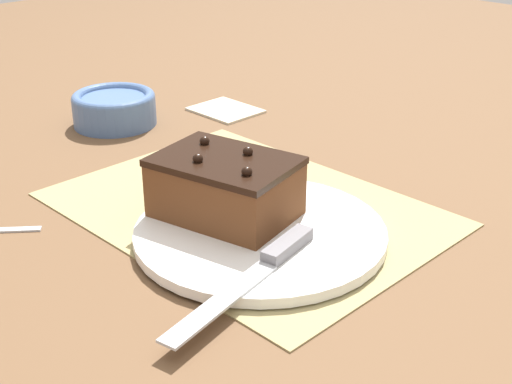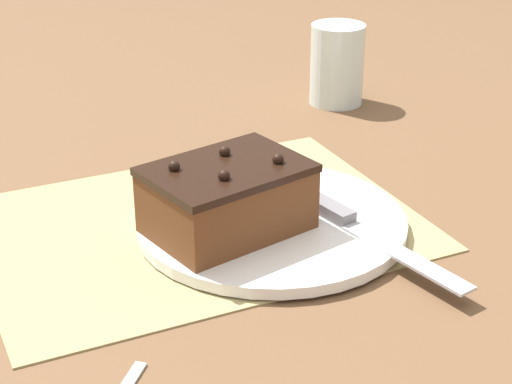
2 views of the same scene
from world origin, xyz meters
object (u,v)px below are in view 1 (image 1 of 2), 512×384
Objects in this scene: cake_plate at (260,233)px; serving_knife at (267,263)px; small_bowl at (114,107)px; chocolate_cake at (225,187)px.

serving_knife reaches higher than cake_plate.
small_bowl is at bearing 166.08° from cake_plate.
chocolate_cake reaches higher than serving_knife.
cake_plate is 1.61× the size of chocolate_cake.
cake_plate is 2.14× the size of small_bowl.
small_bowl reaches higher than serving_knife.
chocolate_cake reaches higher than small_bowl.
serving_knife is at bearing -18.00° from small_bowl.
chocolate_cake is 1.33× the size of small_bowl.
chocolate_cake reaches higher than cake_plate.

